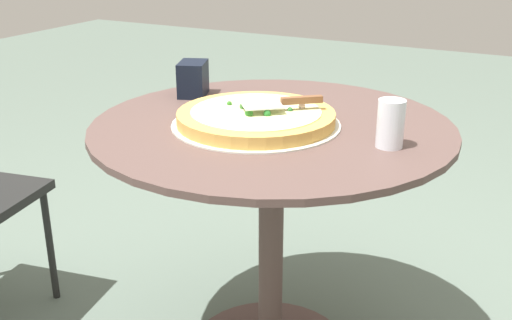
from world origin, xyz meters
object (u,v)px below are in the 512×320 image
at_px(pizza_server, 283,102).
at_px(napkin_dispenser, 193,79).
at_px(drinking_cup, 391,124).
at_px(patio_table, 271,188).
at_px(pizza_on_tray, 256,118).

relative_size(pizza_server, napkin_dispenser, 1.76).
distance_m(drinking_cup, napkin_dispenser, 0.68).
bearing_deg(drinking_cup, patio_table, 83.91).
distance_m(patio_table, napkin_dispenser, 0.43).
bearing_deg(drinking_cup, napkin_dispenser, 75.31).
xyz_separation_m(pizza_server, drinking_cup, (-0.04, -0.29, -0.00)).
bearing_deg(napkin_dispenser, pizza_server, -131.97).
relative_size(pizza_on_tray, drinking_cup, 3.87).
xyz_separation_m(pizza_on_tray, pizza_server, (0.03, -0.06, 0.04)).
distance_m(patio_table, pizza_on_tray, 0.21).
bearing_deg(drinking_cup, pizza_on_tray, 89.56).
height_order(pizza_on_tray, drinking_cup, drinking_cup).
relative_size(drinking_cup, napkin_dispenser, 1.04).
relative_size(patio_table, drinking_cup, 8.39).
bearing_deg(pizza_server, patio_table, 91.73).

